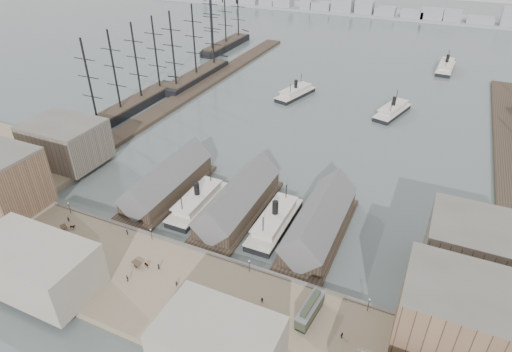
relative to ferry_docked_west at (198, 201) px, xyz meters
The scene contains 39 objects.
ground 19.38m from the ferry_docked_west, 47.53° to the right, with size 900.00×900.00×0.00m, color #495454.
quay 36.61m from the ferry_docked_west, 69.19° to the right, with size 180.00×30.00×2.00m, color #7D6C54.
seawall 23.38m from the ferry_docked_west, 56.18° to the right, with size 180.00×1.20×2.30m, color #59544C.
west_wharf 101.92m from the ferry_docked_west, 122.66° to the left, with size 10.00×220.00×1.60m, color #2D231C.
east_wharf 118.44m from the ferry_docked_west, 39.79° to the left, with size 10.00×180.00×1.60m, color #2D231C.
ferry_shed_west 13.49m from the ferry_docked_west, 168.37° to the left, with size 14.00×42.00×12.60m.
ferry_shed_center 13.49m from the ferry_docked_west, 11.63° to the left, with size 14.00×42.00×12.60m.
ferry_shed_east 39.17m from the ferry_docked_west, ahead, with size 14.00×42.00×12.60m.
warehouse_west_back 57.53m from the ferry_docked_west, behind, with size 26.00×20.00×14.00m, color #60564C.
warehouse_east_front 83.75m from the ferry_docked_west, 18.35° to the right, with size 30.00×18.00×19.00m, color brown.
warehouse_east_back 81.33m from the ferry_docked_west, ahead, with size 28.00×20.00×15.00m, color #60564C.
street_bldg_center 56.98m from the ferry_docked_west, 54.46° to the right, with size 24.00×16.00×10.00m, color gray.
street_bldg_west 49.57m from the ferry_docked_west, 110.20° to the right, with size 30.00×16.00×12.00m, color gray.
lamp_post_far_w 38.47m from the ferry_docked_west, 146.47° to the right, with size 0.44×0.44×3.92m.
lamp_post_near_w 21.44m from the ferry_docked_west, 95.39° to the right, with size 0.44×0.44×3.92m.
lamp_post_near_e 35.21m from the ferry_docked_west, 37.13° to the right, with size 0.44×0.44×3.92m.
lamp_post_far_e 61.80m from the ferry_docked_west, 20.08° to the right, with size 0.44×0.44×3.92m.
far_shore 320.13m from the ferry_docked_west, 88.04° to the left, with size 500.00×40.00×15.72m.
ferry_docked_west is the anchor object (origin of this frame).
ferry_docked_east 26.01m from the ferry_docked_west, ahead, with size 8.18×27.28×9.74m.
ferry_open_near 102.71m from the ferry_docked_west, 92.61° to the left, with size 14.15×26.82×9.18m.
ferry_open_mid 108.95m from the ferry_docked_west, 66.32° to the left, with size 14.15×26.70×9.14m.
ferry_open_far 188.59m from the ferry_docked_west, 70.99° to the left, with size 9.59×28.35×10.01m.
sailing_ship_near 87.84m from the ferry_docked_west, 141.67° to the left, with size 9.41×64.83×38.69m.
sailing_ship_mid 120.41m from the ferry_docked_west, 121.42° to the left, with size 9.80×56.64×40.30m.
sailing_ship_far 185.73m from the ferry_docked_west, 115.16° to the left, with size 9.79×54.38×40.24m.
tram 54.34m from the ferry_docked_west, 31.33° to the right, with size 4.12×11.21×3.90m.
horse_cart_left 37.62m from the ferry_docked_west, 133.99° to the right, with size 4.74×3.47×1.62m.
horse_cart_center 30.94m from the ferry_docked_west, 86.00° to the right, with size 4.91×2.23×1.47m.
horse_cart_right 49.57m from the ferry_docked_west, 49.36° to the right, with size 4.73×2.51×1.43m.
pedestrian_0 38.34m from the ferry_docked_west, 140.32° to the right, with size 0.60×0.44×1.63m, color black.
pedestrian_1 43.60m from the ferry_docked_west, 133.91° to the right, with size 0.82×0.64×1.68m, color black.
pedestrian_2 24.28m from the ferry_docked_west, 113.82° to the right, with size 1.02×0.59×1.58m, color black.
pedestrian_3 36.57m from the ferry_docked_west, 87.10° to the right, with size 1.06×0.44×1.82m, color black.
pedestrian_4 30.48m from the ferry_docked_west, 77.95° to the right, with size 0.78×0.51×1.59m, color black.
pedestrian_5 35.77m from the ferry_docked_west, 67.13° to the right, with size 0.61×0.44×1.66m, color black.
pedestrian_6 45.46m from the ferry_docked_west, 39.69° to the right, with size 0.78×0.61×1.60m, color black.
pedestrian_7 59.00m from the ferry_docked_west, 41.10° to the right, with size 1.13×0.65×1.75m, color black.
pedestrian_8 62.59m from the ferry_docked_west, 29.47° to the right, with size 0.96×0.40×1.64m, color black.
Camera 1 is at (49.53, -78.59, 80.02)m, focal length 30.00 mm.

